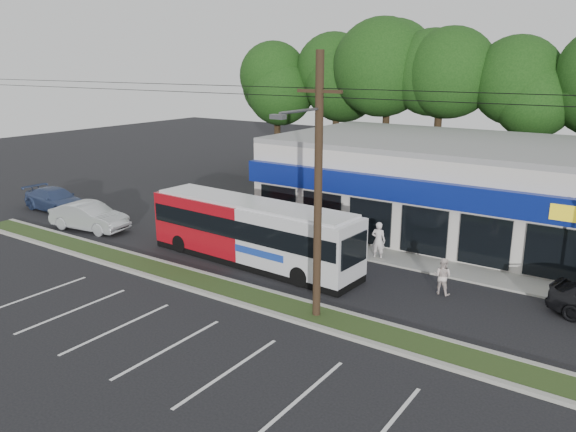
{
  "coord_description": "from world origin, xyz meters",
  "views": [
    {
      "loc": [
        13.45,
        -16.12,
        9.53
      ],
      "look_at": [
        -1.09,
        5.0,
        2.55
      ],
      "focal_mm": 35.0,
      "sensor_mm": 36.0,
      "label": 1
    }
  ],
  "objects_px": {
    "pedestrian_a": "(378,241)",
    "pedestrian_b": "(442,276)",
    "metrobus": "(252,230)",
    "utility_pole": "(313,180)",
    "car_silver": "(89,216)",
    "car_blue": "(56,200)"
  },
  "relations": [
    {
      "from": "car_blue",
      "to": "pedestrian_b",
      "type": "height_order",
      "value": "pedestrian_b"
    },
    {
      "from": "utility_pole",
      "to": "car_blue",
      "type": "height_order",
      "value": "utility_pole"
    },
    {
      "from": "metrobus",
      "to": "pedestrian_b",
      "type": "height_order",
      "value": "metrobus"
    },
    {
      "from": "metrobus",
      "to": "pedestrian_b",
      "type": "distance_m",
      "value": 9.25
    },
    {
      "from": "pedestrian_a",
      "to": "car_silver",
      "type": "bearing_deg",
      "value": 7.77
    },
    {
      "from": "metrobus",
      "to": "car_blue",
      "type": "height_order",
      "value": "metrobus"
    },
    {
      "from": "utility_pole",
      "to": "car_blue",
      "type": "bearing_deg",
      "value": 169.7
    },
    {
      "from": "utility_pole",
      "to": "pedestrian_a",
      "type": "distance_m",
      "value": 8.82
    },
    {
      "from": "pedestrian_a",
      "to": "pedestrian_b",
      "type": "xyz_separation_m",
      "value": [
        4.2,
        -2.5,
        -0.17
      ]
    },
    {
      "from": "utility_pole",
      "to": "car_silver",
      "type": "height_order",
      "value": "utility_pole"
    },
    {
      "from": "car_blue",
      "to": "pedestrian_a",
      "type": "xyz_separation_m",
      "value": [
        22.0,
        3.42,
        0.22
      ]
    },
    {
      "from": "utility_pole",
      "to": "car_blue",
      "type": "xyz_separation_m",
      "value": [
        -22.83,
        4.15,
        -4.66
      ]
    },
    {
      "from": "pedestrian_a",
      "to": "pedestrian_b",
      "type": "relative_size",
      "value": 1.21
    },
    {
      "from": "utility_pole",
      "to": "car_blue",
      "type": "distance_m",
      "value": 23.67
    },
    {
      "from": "car_blue",
      "to": "pedestrian_b",
      "type": "relative_size",
      "value": 3.22
    },
    {
      "from": "pedestrian_b",
      "to": "metrobus",
      "type": "bearing_deg",
      "value": 12.32
    },
    {
      "from": "car_silver",
      "to": "pedestrian_a",
      "type": "relative_size",
      "value": 2.55
    },
    {
      "from": "utility_pole",
      "to": "pedestrian_b",
      "type": "relative_size",
      "value": 31.16
    },
    {
      "from": "pedestrian_a",
      "to": "utility_pole",
      "type": "bearing_deg",
      "value": 86.99
    },
    {
      "from": "utility_pole",
      "to": "car_blue",
      "type": "relative_size",
      "value": 9.67
    },
    {
      "from": "utility_pole",
      "to": "pedestrian_a",
      "type": "relative_size",
      "value": 25.83
    },
    {
      "from": "utility_pole",
      "to": "metrobus",
      "type": "height_order",
      "value": "utility_pole"
    }
  ]
}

